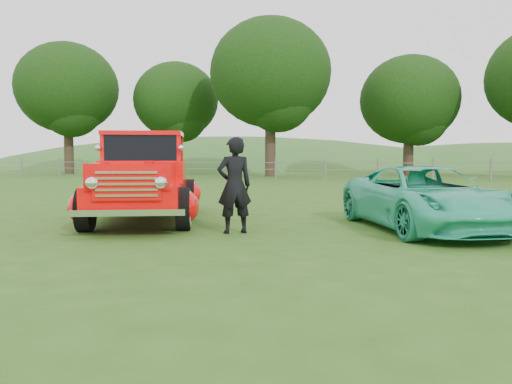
% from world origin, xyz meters
% --- Properties ---
extents(ground, '(140.00, 140.00, 0.00)m').
position_xyz_m(ground, '(0.00, 0.00, 0.00)').
color(ground, '#2A4F15').
rests_on(ground, ground).
extents(distant_hills, '(116.00, 60.00, 18.00)m').
position_xyz_m(distant_hills, '(-4.08, 59.46, -4.55)').
color(distant_hills, '#2F5A21').
rests_on(distant_hills, ground).
extents(fence_line, '(48.00, 0.12, 1.20)m').
position_xyz_m(fence_line, '(0.00, 22.00, 0.60)').
color(fence_line, '#655C55').
rests_on(fence_line, ground).
extents(tree_far_west, '(7.60, 7.60, 9.93)m').
position_xyz_m(tree_far_west, '(-20.00, 26.00, 6.49)').
color(tree_far_west, '#302218').
rests_on(tree_far_west, ground).
extents(tree_mid_west, '(6.40, 6.40, 8.46)m').
position_xyz_m(tree_mid_west, '(-12.00, 28.00, 5.55)').
color(tree_mid_west, '#302218').
rests_on(tree_mid_west, ground).
extents(tree_near_west, '(8.00, 8.00, 10.42)m').
position_xyz_m(tree_near_west, '(-4.00, 25.00, 6.80)').
color(tree_near_west, '#302218').
rests_on(tree_near_west, ground).
extents(tree_near_east, '(6.80, 6.80, 8.33)m').
position_xyz_m(tree_near_east, '(5.00, 29.00, 5.25)').
color(tree_near_east, '#302218').
rests_on(tree_near_east, ground).
extents(red_pickup, '(3.40, 5.28, 1.78)m').
position_xyz_m(red_pickup, '(-1.40, 1.71, 0.80)').
color(red_pickup, black).
rests_on(red_pickup, ground).
extents(teal_sedan, '(3.25, 4.45, 1.12)m').
position_xyz_m(teal_sedan, '(3.99, 1.67, 0.56)').
color(teal_sedan, '#2EBB91').
rests_on(teal_sedan, ground).
extents(man, '(0.70, 0.64, 1.62)m').
position_xyz_m(man, '(0.86, 0.48, 0.81)').
color(man, black).
rests_on(man, ground).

